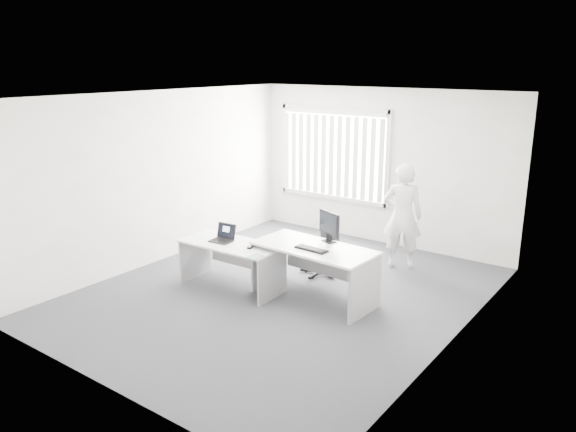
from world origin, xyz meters
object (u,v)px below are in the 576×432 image
Objects in this scene: desk_near at (232,255)px; laptop at (221,234)px; person at (402,216)px; monitor at (329,227)px; office_chair at (323,256)px; desk_far at (314,262)px.

laptop reaches higher than desk_near.
monitor is at bearing 52.77° from person.
person is at bearing 46.42° from laptop.
office_chair is at bearing 24.94° from person.
desk_far is 1.98m from person.
desk_far is 4.00× the size of monitor.
office_chair reaches higher than desk_near.
person reaches higher than desk_near.
desk_near is 1.50m from office_chair.
monitor is (1.26, 0.66, 0.50)m from desk_near.
laptop is 1.59m from monitor.
laptop is (-1.79, -2.31, -0.04)m from person.
office_chair is at bearing 57.13° from desk_near.
person is 2.92m from laptop.
laptop is at bearing 27.98° from person.
person reaches higher than laptop.
monitor is at bearing 20.53° from laptop.
monitor is at bearing 83.92° from desk_far.
person reaches higher than monitor.
laptop is (-0.93, -1.31, 0.53)m from office_chair.
person is at bearing 65.78° from office_chair.
monitor is (-0.37, -1.60, 0.14)m from person.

